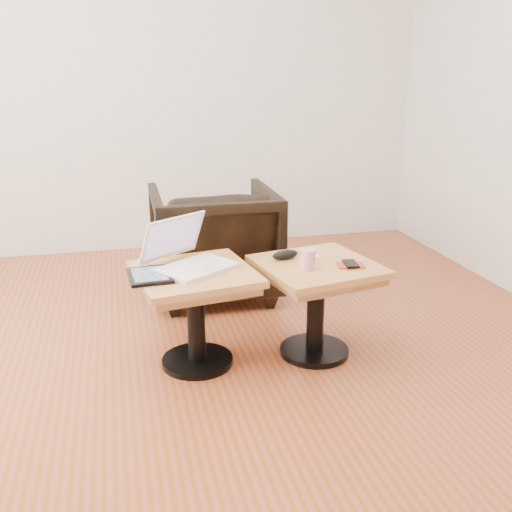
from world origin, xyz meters
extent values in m
cube|color=brown|center=(0.00, 0.00, 0.00)|extent=(4.50, 4.50, 0.01)
cube|color=silver|center=(0.00, 2.25, 1.35)|extent=(4.50, 0.02, 2.70)
cylinder|color=black|center=(0.07, 0.16, 0.02)|extent=(0.36, 0.36, 0.03)
cylinder|color=black|center=(0.07, 0.16, 0.25)|extent=(0.09, 0.09, 0.44)
cube|color=olive|center=(0.07, 0.16, 0.45)|extent=(0.58, 0.58, 0.04)
cube|color=olive|center=(0.07, 0.16, 0.48)|extent=(0.63, 0.63, 0.04)
cylinder|color=black|center=(0.68, 0.12, 0.02)|extent=(0.36, 0.36, 0.03)
cylinder|color=black|center=(0.68, 0.12, 0.25)|extent=(0.09, 0.09, 0.44)
cube|color=olive|center=(0.68, 0.12, 0.45)|extent=(0.60, 0.60, 0.04)
cube|color=olive|center=(0.68, 0.12, 0.48)|extent=(0.65, 0.65, 0.04)
cube|color=white|center=(0.08, 0.17, 0.51)|extent=(0.44, 0.41, 0.02)
cube|color=silver|center=(0.06, 0.20, 0.52)|extent=(0.31, 0.27, 0.00)
cube|color=silver|center=(0.12, 0.11, 0.52)|extent=(0.12, 0.11, 0.00)
cube|color=white|center=(-0.02, 0.31, 0.63)|extent=(0.35, 0.28, 0.23)
cube|color=brown|center=(-0.02, 0.31, 0.63)|extent=(0.31, 0.24, 0.19)
cube|color=black|center=(-0.15, 0.11, 0.51)|extent=(0.21, 0.26, 0.02)
cube|color=#191E38|center=(-0.15, 0.11, 0.52)|extent=(0.17, 0.22, 0.00)
cube|color=white|center=(-0.17, 0.32, 0.51)|extent=(0.06, 0.06, 0.03)
ellipsoid|color=black|center=(0.54, 0.22, 0.52)|extent=(0.16, 0.11, 0.05)
cylinder|color=#D73780|center=(0.60, 0.05, 0.55)|extent=(0.10, 0.10, 0.10)
sphere|color=white|center=(0.69, 0.20, 0.51)|extent=(0.01, 0.01, 0.01)
sphere|color=white|center=(0.71, 0.21, 0.51)|extent=(0.01, 0.01, 0.01)
sphere|color=white|center=(0.68, 0.21, 0.51)|extent=(0.01, 0.01, 0.01)
sphere|color=white|center=(0.72, 0.19, 0.51)|extent=(0.01, 0.01, 0.01)
cylinder|color=white|center=(0.69, 0.20, 0.50)|extent=(0.07, 0.04, 0.00)
cube|color=#A62A26|center=(0.83, 0.04, 0.50)|extent=(0.14, 0.11, 0.01)
cube|color=black|center=(0.83, 0.04, 0.51)|extent=(0.08, 0.12, 0.01)
imported|color=black|center=(0.32, 1.09, 0.36)|extent=(0.78, 0.80, 0.72)
camera|label=1|loc=(-0.27, -2.43, 1.42)|focal=40.00mm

